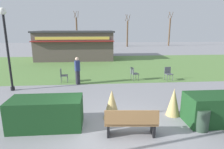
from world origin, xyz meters
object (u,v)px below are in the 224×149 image
Objects in this scene: tree_left_bg at (169,31)px; tree_center_bg at (77,32)px; food_kiosk at (76,45)px; person_strolling at (77,71)px; lamppost_mid at (6,40)px; trash_bin at (201,119)px; tree_right_bg at (127,33)px; parked_car_west_slot at (71,47)px; cafe_chair_center at (63,74)px; cafe_chair_east at (168,73)px; park_bench at (131,122)px; cafe_chair_west at (134,73)px.

tree_left_bg reaches higher than tree_center_bg.
person_strolling is at bearing -83.61° from food_kiosk.
lamppost_mid is 5.86× the size of trash_bin.
tree_right_bg is at bearing -174.70° from tree_left_bg.
food_kiosk is at bearing -77.23° from parked_car_west_slot.
trash_bin is at bearing -71.99° from parked_car_west_slot.
food_kiosk reaches higher than cafe_chair_center.
tree_left_bg reaches higher than food_kiosk.
trash_bin is at bearing -100.66° from cafe_chair_east.
park_bench is at bearing -41.36° from lamppost_mid.
tree_left_bg reaches higher than cafe_chair_center.
tree_right_bg is at bearing 85.95° from trash_bin.
cafe_chair_east is 18.38m from parked_car_west_slot.
cafe_chair_east is 0.14× the size of tree_center_bg.
cafe_chair_center is at bearing -178.51° from cafe_chair_west.
park_bench is 0.28× the size of tree_left_bg.
food_kiosk is 1.48× the size of tree_right_bg.
trash_bin is 0.18× the size of parked_car_west_slot.
person_strolling is at bearing 128.85° from trash_bin.
tree_center_bg reaches higher than person_strolling.
tree_right_bg reaches higher than park_bench.
person_strolling is (-5.91, -0.41, 0.33)m from cafe_chair_east.
cafe_chair_center is (-6.90, 0.04, 0.00)m from cafe_chair_east.
tree_left_bg reaches higher than lamppost_mid.
cafe_chair_east reaches higher than trash_bin.
cafe_chair_east is at bearing 8.26° from lamppost_mid.
cafe_chair_west and cafe_chair_east have the same top height.
cafe_chair_east is at bearing -0.37° from cafe_chair_center.
tree_left_bg is at bearing 53.86° from lamppost_mid.
trash_bin is at bearing 4.66° from park_bench.
food_kiosk is (2.39, 11.23, -1.22)m from lamppost_mid.
lamppost_mid reaches higher than cafe_chair_center.
park_bench reaches higher than cafe_chair_center.
park_bench is 1.95× the size of cafe_chair_west.
cafe_chair_east is (3.65, 6.49, 0.05)m from park_bench.
lamppost_mid is 31.41m from tree_left_bg.
cafe_chair_center is at bearing 179.63° from cafe_chair_east.
cafe_chair_east is 5.94m from person_strolling.
cafe_chair_center reaches higher than trash_bin.
tree_left_bg is 8.20m from tree_right_bg.
parked_car_west_slot is 11.86m from tree_right_bg.
cafe_chair_east is at bearing 141.51° from person_strolling.
tree_left_bg is (10.25, 30.28, 2.38)m from trash_bin.
lamppost_mid is 9.82m from cafe_chair_east.
cafe_chair_center is at bearing -89.08° from food_kiosk.
food_kiosk is 13.38m from tree_center_bg.
lamppost_mid is 0.78× the size of tree_right_bg.
trash_bin is 0.85× the size of cafe_chair_west.
tree_center_bg reaches higher than cafe_chair_west.
tree_left_bg is 1.01× the size of tree_center_bg.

